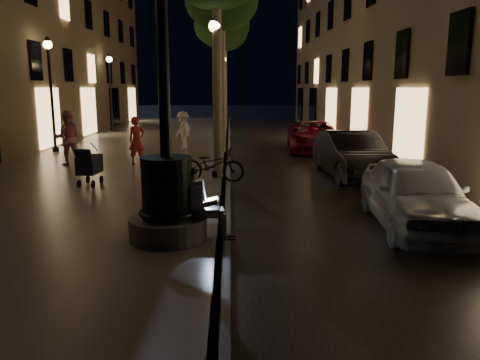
{
  "coord_description": "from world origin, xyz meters",
  "views": [
    {
      "loc": [
        0.13,
        -6.16,
        2.89
      ],
      "look_at": [
        0.32,
        3.0,
        1.08
      ],
      "focal_mm": 35.0,
      "sensor_mm": 36.0,
      "label": 1
    }
  ],
  "objects_px": {
    "tree_third": "(222,26)",
    "tree_far": "(225,33)",
    "seated_man_laptop": "(202,201)",
    "lamp_curb_a": "(215,76)",
    "lamp_left_c": "(110,82)",
    "pedestrian_red": "(137,141)",
    "lamp_curb_d": "(225,84)",
    "stroller": "(89,165)",
    "tree_second": "(222,2)",
    "car_second": "(352,155)",
    "fountain_lamppost": "(167,184)",
    "pedestrian_white": "(183,130)",
    "lamp_curb_c": "(223,82)",
    "bicycle": "(212,165)",
    "pedestrian_pink": "(68,138)",
    "car_front": "(416,194)",
    "car_third": "(314,136)",
    "lamp_left_b": "(50,80)",
    "lamp_curb_b": "(221,80)"
  },
  "relations": [
    {
      "from": "lamp_curb_d",
      "to": "pedestrian_white",
      "type": "bearing_deg",
      "value": -95.79
    },
    {
      "from": "lamp_curb_b",
      "to": "pedestrian_red",
      "type": "distance_m",
      "value": 6.57
    },
    {
      "from": "tree_third",
      "to": "lamp_curb_d",
      "type": "height_order",
      "value": "tree_third"
    },
    {
      "from": "lamp_curb_b",
      "to": "bicycle",
      "type": "distance_m",
      "value": 9.08
    },
    {
      "from": "lamp_left_c",
      "to": "pedestrian_red",
      "type": "distance_m",
      "value": 14.28
    },
    {
      "from": "lamp_curb_d",
      "to": "car_third",
      "type": "height_order",
      "value": "lamp_curb_d"
    },
    {
      "from": "tree_far",
      "to": "lamp_curb_a",
      "type": "relative_size",
      "value": 1.56
    },
    {
      "from": "lamp_curb_d",
      "to": "stroller",
      "type": "distance_m",
      "value": 25.62
    },
    {
      "from": "car_second",
      "to": "lamp_curb_d",
      "type": "bearing_deg",
      "value": 97.83
    },
    {
      "from": "stroller",
      "to": "bicycle",
      "type": "distance_m",
      "value": 3.44
    },
    {
      "from": "lamp_curb_b",
      "to": "pedestrian_pink",
      "type": "bearing_deg",
      "value": -133.52
    },
    {
      "from": "fountain_lamppost",
      "to": "pedestrian_white",
      "type": "bearing_deg",
      "value": 94.41
    },
    {
      "from": "lamp_curb_a",
      "to": "bicycle",
      "type": "relative_size",
      "value": 2.55
    },
    {
      "from": "tree_far",
      "to": "lamp_curb_c",
      "type": "relative_size",
      "value": 1.56
    },
    {
      "from": "lamp_curb_c",
      "to": "pedestrian_white",
      "type": "height_order",
      "value": "lamp_curb_c"
    },
    {
      "from": "lamp_curb_a",
      "to": "pedestrian_red",
      "type": "relative_size",
      "value": 2.83
    },
    {
      "from": "car_front",
      "to": "bicycle",
      "type": "height_order",
      "value": "car_front"
    },
    {
      "from": "tree_second",
      "to": "car_third",
      "type": "distance_m",
      "value": 7.15
    },
    {
      "from": "lamp_curb_b",
      "to": "pedestrian_red",
      "type": "xyz_separation_m",
      "value": [
        -2.9,
        -5.48,
        -2.19
      ]
    },
    {
      "from": "tree_second",
      "to": "seated_man_laptop",
      "type": "bearing_deg",
      "value": -90.9
    },
    {
      "from": "seated_man_laptop",
      "to": "lamp_curb_a",
      "type": "relative_size",
      "value": 0.27
    },
    {
      "from": "tree_far",
      "to": "lamp_curb_a",
      "type": "bearing_deg",
      "value": -90.25
    },
    {
      "from": "lamp_curb_c",
      "to": "tree_second",
      "type": "bearing_deg",
      "value": -89.43
    },
    {
      "from": "fountain_lamppost",
      "to": "tree_far",
      "type": "bearing_deg",
      "value": 88.14
    },
    {
      "from": "lamp_left_c",
      "to": "lamp_curb_c",
      "type": "bearing_deg",
      "value": 0.0
    },
    {
      "from": "tree_second",
      "to": "car_second",
      "type": "relative_size",
      "value": 1.61
    },
    {
      "from": "tree_far",
      "to": "bicycle",
      "type": "height_order",
      "value": "tree_far"
    },
    {
      "from": "fountain_lamppost",
      "to": "seated_man_laptop",
      "type": "xyz_separation_m",
      "value": [
        0.61,
        -0.0,
        -0.31
      ]
    },
    {
      "from": "lamp_curb_d",
      "to": "lamp_left_b",
      "type": "bearing_deg",
      "value": -111.53
    },
    {
      "from": "lamp_curb_c",
      "to": "tree_far",
      "type": "bearing_deg",
      "value": 87.71
    },
    {
      "from": "lamp_curb_a",
      "to": "stroller",
      "type": "distance_m",
      "value": 4.44
    },
    {
      "from": "lamp_curb_a",
      "to": "pedestrian_pink",
      "type": "bearing_deg",
      "value": 155.49
    },
    {
      "from": "car_front",
      "to": "car_third",
      "type": "xyz_separation_m",
      "value": [
        0.0,
        12.03,
        -0.03
      ]
    },
    {
      "from": "car_third",
      "to": "pedestrian_white",
      "type": "distance_m",
      "value": 6.02
    },
    {
      "from": "tree_second",
      "to": "pedestrian_red",
      "type": "relative_size",
      "value": 4.35
    },
    {
      "from": "lamp_curb_c",
      "to": "bicycle",
      "type": "bearing_deg",
      "value": -90.34
    },
    {
      "from": "fountain_lamppost",
      "to": "pedestrian_white",
      "type": "xyz_separation_m",
      "value": [
        -1.01,
        13.12,
        -0.18
      ]
    },
    {
      "from": "lamp_curb_a",
      "to": "pedestrian_white",
      "type": "distance_m",
      "value": 7.65
    },
    {
      "from": "lamp_curb_a",
      "to": "car_third",
      "type": "xyz_separation_m",
      "value": [
        4.3,
        7.3,
        -2.54
      ]
    },
    {
      "from": "seated_man_laptop",
      "to": "tree_third",
      "type": "relative_size",
      "value": 0.18
    },
    {
      "from": "tree_third",
      "to": "tree_far",
      "type": "height_order",
      "value": "tree_far"
    },
    {
      "from": "lamp_curb_b",
      "to": "lamp_curb_c",
      "type": "distance_m",
      "value": 8.0
    },
    {
      "from": "stroller",
      "to": "pedestrian_pink",
      "type": "distance_m",
      "value": 4.11
    },
    {
      "from": "tree_third",
      "to": "lamp_curb_b",
      "type": "distance_m",
      "value": 4.94
    },
    {
      "from": "car_second",
      "to": "pedestrian_pink",
      "type": "height_order",
      "value": "pedestrian_pink"
    },
    {
      "from": "lamp_curb_c",
      "to": "car_second",
      "type": "height_order",
      "value": "lamp_curb_c"
    },
    {
      "from": "seated_man_laptop",
      "to": "tree_third",
      "type": "height_order",
      "value": "tree_third"
    },
    {
      "from": "lamp_left_b",
      "to": "car_front",
      "type": "xyz_separation_m",
      "value": [
        11.4,
        -10.73,
        -2.51
      ]
    },
    {
      "from": "lamp_curb_c",
      "to": "lamp_curb_d",
      "type": "distance_m",
      "value": 8.0
    },
    {
      "from": "lamp_curb_b",
      "to": "pedestrian_pink",
      "type": "xyz_separation_m",
      "value": [
        -5.3,
        -5.58,
        -2.07
      ]
    }
  ]
}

